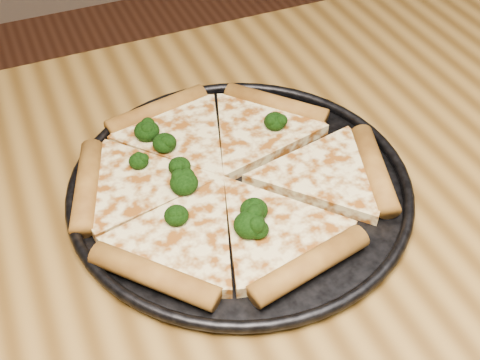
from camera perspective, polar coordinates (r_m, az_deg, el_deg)
name	(u,v)px	position (r m, az deg, el deg)	size (l,w,h in m)	color
dining_table	(255,358)	(0.63, 1.37, -15.79)	(1.20, 0.90, 0.75)	olive
pizza_pan	(240,186)	(0.63, 0.00, -0.55)	(0.35, 0.35, 0.02)	black
pizza	(227,178)	(0.63, -1.21, 0.20)	(0.33, 0.31, 0.02)	#F8E398
broccoli_florets	(204,177)	(0.62, -3.29, 0.31)	(0.18, 0.20, 0.02)	black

